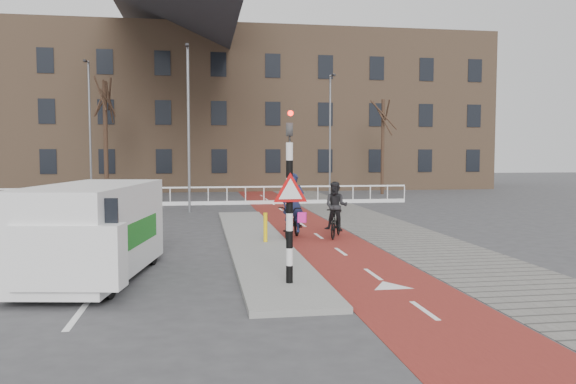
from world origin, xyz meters
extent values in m
plane|color=#38383A|center=(0.00, 0.00, 0.00)|extent=(120.00, 120.00, 0.00)
cube|color=maroon|center=(1.50, 10.00, 0.01)|extent=(2.50, 60.00, 0.01)
cube|color=slate|center=(4.30, 10.00, 0.01)|extent=(3.00, 60.00, 0.01)
cube|color=gray|center=(-0.70, 4.00, 0.06)|extent=(1.80, 16.00, 0.12)
cylinder|color=black|center=(-0.60, -2.00, 1.56)|extent=(0.14, 0.14, 2.88)
imported|color=black|center=(-0.60, -2.00, 3.40)|extent=(0.13, 0.16, 0.80)
cylinder|color=#FF0C05|center=(-0.60, -2.14, 3.58)|extent=(0.11, 0.02, 0.11)
cylinder|color=yellow|center=(-0.48, 3.36, 0.56)|extent=(0.12, 0.12, 0.88)
imported|color=black|center=(0.55, 4.46, 0.55)|extent=(1.41, 2.19, 1.09)
imported|color=#181F3F|center=(0.55, 4.46, 1.20)|extent=(0.81, 0.67, 1.90)
cube|color=#EC219C|center=(0.74, 3.95, 0.77)|extent=(0.30, 0.25, 0.32)
imported|color=black|center=(1.99, 4.60, 0.52)|extent=(1.12, 1.75, 1.02)
imported|color=black|center=(1.99, 4.60, 1.05)|extent=(0.96, 0.87, 1.60)
cube|color=white|center=(-4.75, -0.50, 1.12)|extent=(2.72, 5.13, 1.95)
cube|color=#1A7B20|center=(-5.73, -0.50, 1.02)|extent=(0.53, 3.08, 0.55)
cube|color=#1A7B20|center=(-3.76, -0.50, 1.02)|extent=(0.53, 3.08, 0.55)
cube|color=black|center=(-4.75, -2.59, 1.52)|extent=(1.74, 0.33, 0.90)
cylinder|color=black|center=(-5.83, -2.01, 0.34)|extent=(0.35, 0.71, 0.68)
cylinder|color=black|center=(-4.20, -2.27, 0.34)|extent=(0.35, 0.71, 0.68)
cylinder|color=black|center=(-5.30, 1.27, 0.34)|extent=(0.35, 0.71, 0.68)
cylinder|color=black|center=(-3.66, 1.00, 0.34)|extent=(0.35, 0.71, 0.68)
cube|color=silver|center=(-5.00, 17.00, 0.95)|extent=(28.00, 0.08, 0.08)
cube|color=silver|center=(-5.00, 17.00, 0.10)|extent=(28.00, 0.10, 0.20)
cube|color=#7F6047|center=(-3.00, 32.00, 6.00)|extent=(46.00, 10.00, 12.00)
cylinder|color=black|center=(-8.07, 22.20, 3.56)|extent=(0.27, 0.27, 7.11)
cylinder|color=black|center=(9.76, 23.23, 3.18)|extent=(0.22, 0.22, 6.37)
cylinder|color=slate|center=(-2.92, 13.35, 3.85)|extent=(0.12, 0.12, 7.71)
cylinder|color=slate|center=(-8.80, 21.28, 4.07)|extent=(0.12, 0.12, 8.14)
cylinder|color=slate|center=(5.95, 22.49, 3.91)|extent=(0.12, 0.12, 7.81)
camera|label=1|loc=(-2.38, -13.25, 2.79)|focal=35.00mm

